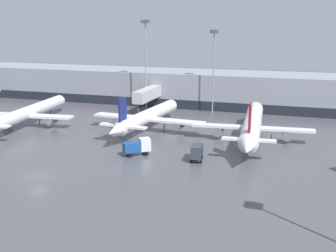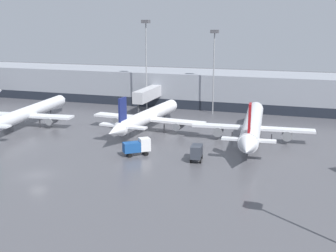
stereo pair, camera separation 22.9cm
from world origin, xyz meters
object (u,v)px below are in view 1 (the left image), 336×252
at_px(apron_light_mast_3, 214,49).
at_px(apron_light_mast_2, 146,42).
at_px(traffic_cone_0, 128,151).
at_px(parked_jet_4, 148,117).
at_px(parked_jet_1, 27,113).
at_px(service_truck_2, 197,151).
at_px(service_truck_1, 137,146).
at_px(parked_jet_0, 252,125).

bearing_deg(apron_light_mast_3, apron_light_mast_2, -175.56).
bearing_deg(traffic_cone_0, parked_jet_4, 98.04).
bearing_deg(parked_jet_1, service_truck_2, -112.07).
bearing_deg(service_truck_1, service_truck_2, -36.93).
bearing_deg(service_truck_1, traffic_cone_0, 121.70).
height_order(parked_jet_4, service_truck_1, parked_jet_4).
bearing_deg(apron_light_mast_3, parked_jet_1, -143.55).
relative_size(service_truck_2, traffic_cone_0, 7.40).
bearing_deg(parked_jet_4, parked_jet_0, -88.37).
relative_size(service_truck_1, apron_light_mast_2, 0.20).
distance_m(parked_jet_0, parked_jet_1, 47.63).
bearing_deg(apron_light_mast_3, traffic_cone_0, -100.39).
xyz_separation_m(traffic_cone_0, apron_light_mast_2, (-10.20, 35.51, 17.00)).
bearing_deg(apron_light_mast_2, parked_jet_4, -68.26).
height_order(parked_jet_1, apron_light_mast_2, apron_light_mast_2).
relative_size(service_truck_1, traffic_cone_0, 8.16).
bearing_deg(apron_light_mast_3, service_truck_1, -96.94).
xyz_separation_m(parked_jet_1, service_truck_1, (30.42, -11.74, -1.29)).
bearing_deg(parked_jet_4, apron_light_mast_2, 26.13).
height_order(parked_jet_4, apron_light_mast_2, apron_light_mast_2).
height_order(parked_jet_1, apron_light_mast_3, apron_light_mast_3).
bearing_deg(service_truck_2, parked_jet_4, -146.17).
bearing_deg(service_truck_1, apron_light_mast_3, 44.22).
relative_size(service_truck_1, service_truck_2, 1.10).
bearing_deg(parked_jet_0, traffic_cone_0, 122.05).
bearing_deg(apron_light_mast_2, apron_light_mast_3, 4.44).
distance_m(service_truck_1, traffic_cone_0, 2.65).
distance_m(parked_jet_0, service_truck_1, 22.85).
height_order(parked_jet_4, apron_light_mast_3, apron_light_mast_3).
bearing_deg(parked_jet_1, service_truck_1, -117.48).
relative_size(service_truck_2, apron_light_mast_2, 0.18).
bearing_deg(parked_jet_0, parked_jet_4, 82.66).
distance_m(parked_jet_0, apron_light_mast_3, 28.66).
distance_m(parked_jet_0, apron_light_mast_2, 38.95).
bearing_deg(apron_light_mast_2, parked_jet_1, -126.33).
bearing_deg(apron_light_mast_2, traffic_cone_0, -73.97).
height_order(parked_jet_0, service_truck_1, parked_jet_0).
height_order(traffic_cone_0, apron_light_mast_2, apron_light_mast_2).
bearing_deg(traffic_cone_0, service_truck_2, -1.99).
relative_size(parked_jet_0, service_truck_2, 8.89).
bearing_deg(apron_light_mast_3, parked_jet_4, -112.56).
height_order(parked_jet_0, service_truck_2, parked_jet_0).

